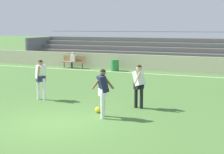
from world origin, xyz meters
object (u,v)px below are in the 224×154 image
spectator_seated (73,59)px  player_white_wide_right (139,82)px  bleacher_stand (134,51)px  bench_near_wall_gap (74,61)px  soccer_ball (98,110)px  trash_bin (115,65)px  player_white_dropping_back (41,76)px  player_dark_trailing_run (103,89)px

spectator_seated → player_white_wide_right: (8.32, -9.81, 0.30)m
bleacher_stand → spectator_seated: bleacher_stand is taller
bench_near_wall_gap → soccer_ball: bearing=-57.3°
trash_bin → player_white_dropping_back: size_ratio=0.46×
player_white_dropping_back → soccer_ball: size_ratio=7.77×
spectator_seated → player_white_wide_right: size_ratio=0.72×
spectator_seated → player_dark_trailing_run: (7.59, -11.53, 0.30)m
trash_bin → player_dark_trailing_run: bearing=-70.0°
bleacher_stand → bench_near_wall_gap: (-3.48, -3.82, -0.59)m
bench_near_wall_gap → player_white_wide_right: 12.96m
trash_bin → player_white_wide_right: size_ratio=0.47×
player_white_wide_right → player_white_dropping_back: size_ratio=0.98×
bench_near_wall_gap → player_dark_trailing_run: player_dark_trailing_run is taller
bleacher_stand → player_dark_trailing_run: size_ratio=10.90×
bleacher_stand → player_white_dropping_back: (0.55, -13.92, -0.11)m
bleacher_stand → player_white_wide_right: (4.84, -13.74, -0.14)m
bench_near_wall_gap → spectator_seated: 0.19m
bleacher_stand → bench_near_wall_gap: size_ratio=10.17×
player_white_dropping_back → spectator_seated: bearing=112.0°
player_dark_trailing_run → bench_near_wall_gap: bearing=123.1°
player_white_wide_right → player_white_dropping_back: (-4.29, -0.18, 0.03)m
bench_near_wall_gap → player_white_dropping_back: size_ratio=1.05×
player_white_wide_right → soccer_ball: 1.91m
bench_near_wall_gap → player_white_dropping_back: player_white_dropping_back is taller
player_white_dropping_back → player_white_wide_right: bearing=2.4°
trash_bin → spectator_seated: spectator_seated is taller
player_white_wide_right → bleacher_stand: bearing=109.4°
spectator_seated → bench_near_wall_gap: bearing=90.0°
bench_near_wall_gap → bleacher_stand: bearing=47.7°
soccer_ball → trash_bin: bearing=108.8°
bench_near_wall_gap → trash_bin: 3.51m
bench_near_wall_gap → trash_bin: bench_near_wall_gap is taller
bleacher_stand → spectator_seated: bearing=-131.4°
player_white_wide_right → soccer_ball: bearing=-132.9°
player_dark_trailing_run → trash_bin: bearing=110.0°
soccer_ball → player_white_wide_right: bearing=47.1°
bench_near_wall_gap → player_dark_trailing_run: (7.59, -11.65, 0.46)m
trash_bin → soccer_ball: (3.69, -10.81, -0.28)m
bench_near_wall_gap → soccer_ball: bench_near_wall_gap is taller
spectator_seated → soccer_ball: (7.17, -11.04, -0.59)m
player_white_wide_right → player_dark_trailing_run: (-0.73, -1.72, 0.00)m
bench_near_wall_gap → player_dark_trailing_run: 13.91m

